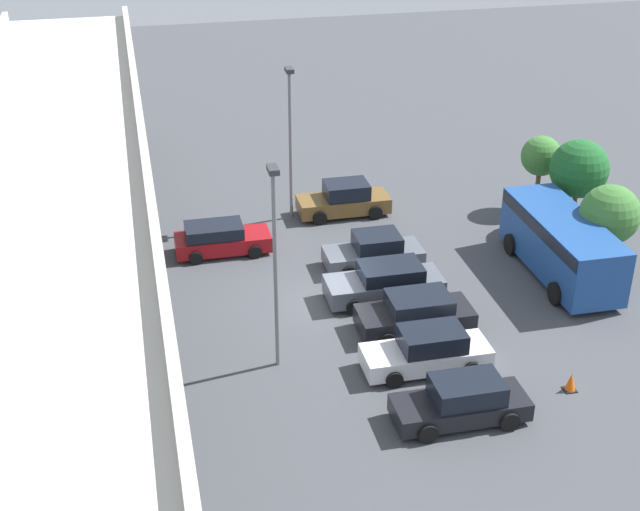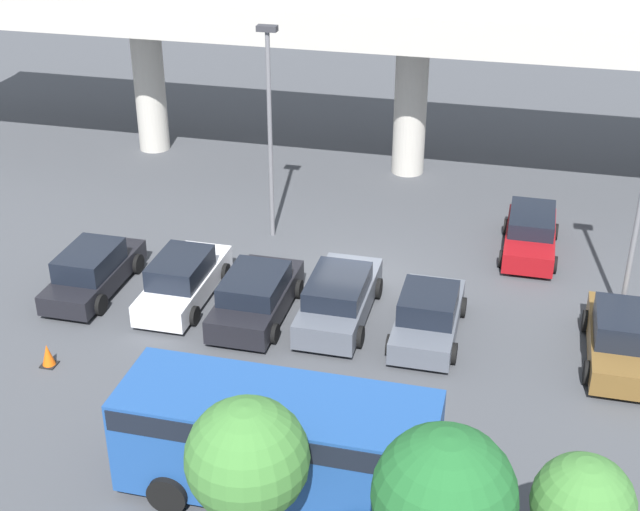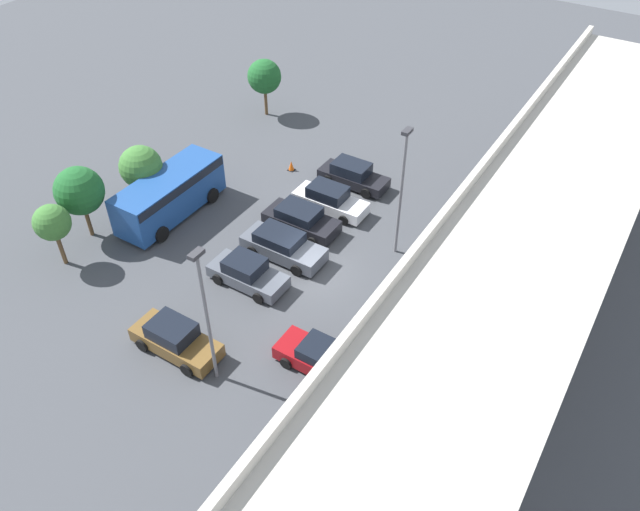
# 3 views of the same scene
# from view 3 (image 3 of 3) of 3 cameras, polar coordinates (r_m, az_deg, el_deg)

# --- Properties ---
(ground_plane) EXTENTS (102.33, 102.33, 0.00)m
(ground_plane) POSITION_cam_3_polar(r_m,az_deg,el_deg) (34.57, -0.65, -1.43)
(ground_plane) COLOR #424449
(highway_overpass) EXTENTS (49.15, 7.11, 7.52)m
(highway_overpass) POSITION_cam_3_polar(r_m,az_deg,el_deg) (27.72, 17.95, 0.04)
(highway_overpass) COLOR #BCB7AD
(highway_overpass) RESTS_ON ground_plane
(parked_car_0) EXTENTS (1.98, 4.59, 1.57)m
(parked_car_0) POSITION_cam_3_polar(r_m,az_deg,el_deg) (40.91, 3.02, 7.37)
(parked_car_0) COLOR black
(parked_car_0) RESTS_ON ground_plane
(parked_car_1) EXTENTS (1.97, 4.70, 1.62)m
(parked_car_1) POSITION_cam_3_polar(r_m,az_deg,el_deg) (38.59, 0.89, 5.15)
(parked_car_1) COLOR silver
(parked_car_1) RESTS_ON ground_plane
(parked_car_2) EXTENTS (2.18, 4.53, 1.53)m
(parked_car_2) POSITION_cam_3_polar(r_m,az_deg,el_deg) (37.01, -1.77, 3.32)
(parked_car_2) COLOR black
(parked_car_2) RESTS_ON ground_plane
(parked_car_3) EXTENTS (2.13, 4.87, 1.57)m
(parked_car_3) POSITION_cam_3_polar(r_m,az_deg,el_deg) (35.13, -3.45, 0.92)
(parked_car_3) COLOR #515660
(parked_car_3) RESTS_ON ground_plane
(parked_car_4) EXTENTS (2.07, 4.36, 1.57)m
(parked_car_4) POSITION_cam_3_polar(r_m,az_deg,el_deg) (33.62, -6.68, -1.59)
(parked_car_4) COLOR #515660
(parked_car_4) RESTS_ON ground_plane
(parked_car_5) EXTENTS (1.99, 4.33, 1.44)m
(parked_car_5) POSITION_cam_3_polar(r_m,az_deg,el_deg) (29.34, 0.22, -9.36)
(parked_car_5) COLOR maroon
(parked_car_5) RESTS_ON ground_plane
(parked_car_6) EXTENTS (2.02, 4.56, 1.70)m
(parked_car_6) POSITION_cam_3_polar(r_m,az_deg,el_deg) (30.80, -13.11, -7.44)
(parked_car_6) COLOR brown
(parked_car_6) RESTS_ON ground_plane
(shuttle_bus) EXTENTS (7.41, 2.81, 2.72)m
(shuttle_bus) POSITION_cam_3_polar(r_m,az_deg,el_deg) (38.77, -13.61, 5.65)
(shuttle_bus) COLOR #1E478C
(shuttle_bus) RESTS_ON ground_plane
(lamp_post_near_aisle) EXTENTS (0.70, 0.35, 7.87)m
(lamp_post_near_aisle) POSITION_cam_3_polar(r_m,az_deg,el_deg) (33.33, 7.50, 6.47)
(lamp_post_near_aisle) COLOR slate
(lamp_post_near_aisle) RESTS_ON ground_plane
(lamp_post_mid_lot) EXTENTS (0.70, 0.35, 7.59)m
(lamp_post_mid_lot) POSITION_cam_3_polar(r_m,az_deg,el_deg) (26.65, -10.43, -4.79)
(lamp_post_mid_lot) COLOR slate
(lamp_post_mid_lot) RESTS_ON ground_plane
(tree_front_left) EXTENTS (2.53, 2.53, 4.36)m
(tree_front_left) POSITION_cam_3_polar(r_m,az_deg,el_deg) (48.32, -5.11, 15.98)
(tree_front_left) COLOR brown
(tree_front_left) RESTS_ON ground_plane
(tree_front_centre) EXTENTS (2.62, 2.62, 4.01)m
(tree_front_centre) POSITION_cam_3_polar(r_m,az_deg,el_deg) (39.54, -16.06, 7.78)
(tree_front_centre) COLOR brown
(tree_front_centre) RESTS_ON ground_plane
(tree_front_right) EXTENTS (2.79, 2.79, 4.53)m
(tree_front_right) POSITION_cam_3_polar(r_m,az_deg,el_deg) (37.68, -21.15, 5.53)
(tree_front_right) COLOR brown
(tree_front_right) RESTS_ON ground_plane
(tree_front_far_right) EXTENTS (2.00, 2.00, 3.86)m
(tree_front_far_right) POSITION_cam_3_polar(r_m,az_deg,el_deg) (36.23, -23.30, 2.76)
(tree_front_far_right) COLOR brown
(tree_front_far_right) RESTS_ON ground_plane
(traffic_cone) EXTENTS (0.44, 0.44, 0.70)m
(traffic_cone) POSITION_cam_3_polar(r_m,az_deg,el_deg) (42.56, -2.64, 8.19)
(traffic_cone) COLOR black
(traffic_cone) RESTS_ON ground_plane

